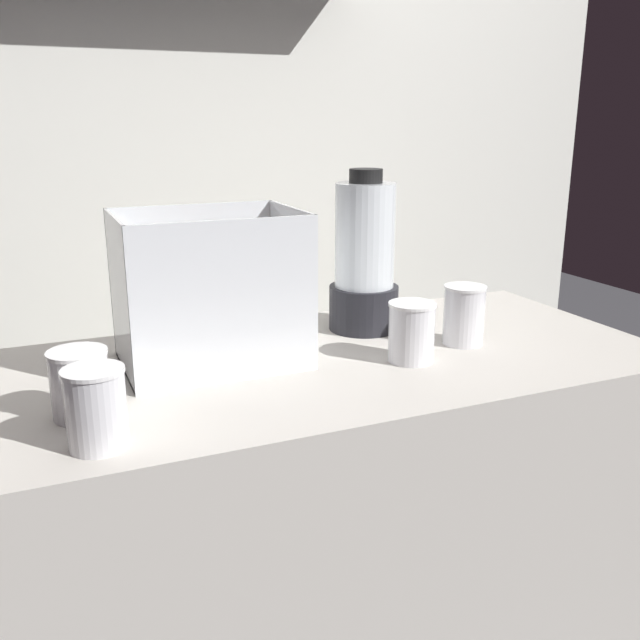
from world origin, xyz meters
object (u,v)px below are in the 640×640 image
juice_cup_orange_left (96,412)px  juice_cup_orange_right (464,318)px  carrot_display_bin (208,317)px  blender_pitcher (364,262)px  juice_cup_orange_middle (411,336)px  juice_cup_carrot_far_left (80,387)px

juice_cup_orange_left → juice_cup_orange_right: (0.77, 0.20, 0.00)m
carrot_display_bin → blender_pitcher: blender_pitcher is taller
juice_cup_orange_middle → carrot_display_bin: bearing=157.6°
carrot_display_bin → blender_pitcher: bearing=12.1°
juice_cup_carrot_far_left → juice_cup_orange_left: bearing=-84.4°
juice_cup_orange_left → juice_cup_orange_right: 0.79m
carrot_display_bin → juice_cup_orange_left: bearing=-129.3°
juice_cup_carrot_far_left → carrot_display_bin: bearing=34.3°
juice_cup_orange_middle → juice_cup_carrot_far_left: bearing=-177.9°
juice_cup_orange_middle → juice_cup_orange_right: juice_cup_orange_right is taller
juice_cup_orange_left → juice_cup_orange_middle: size_ratio=1.02×
juice_cup_carrot_far_left → juice_cup_orange_middle: size_ratio=0.94×
juice_cup_orange_right → juice_cup_carrot_far_left: bearing=-174.6°
juice_cup_carrot_far_left → juice_cup_orange_left: (0.01, -0.12, 0.00)m
carrot_display_bin → blender_pitcher: size_ratio=0.96×
juice_cup_orange_right → carrot_display_bin: bearing=169.1°
blender_pitcher → juice_cup_orange_left: size_ratio=2.96×
blender_pitcher → juice_cup_orange_right: size_ratio=2.84×
juice_cup_orange_middle → juice_cup_orange_right: size_ratio=0.94×
juice_cup_orange_left → carrot_display_bin: bearing=50.7°
juice_cup_carrot_far_left → juice_cup_orange_right: 0.78m
juice_cup_carrot_far_left → juice_cup_orange_left: 0.12m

